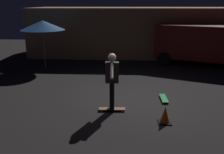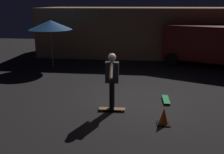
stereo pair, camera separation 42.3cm
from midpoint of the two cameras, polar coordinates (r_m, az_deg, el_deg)
ground_plane at (r=8.30m, az=2.27°, el=-5.49°), size 28.00×28.00×0.00m
low_building at (r=16.14m, az=4.02°, el=10.40°), size 12.19×4.41×2.83m
parked_van at (r=13.73m, az=19.18°, el=7.41°), size 4.98×3.60×2.03m
patio_umbrella at (r=12.74m, az=-16.37°, el=11.17°), size 2.10×2.10×2.30m
skateboard_ridden at (r=7.57m, az=-1.61°, el=-7.25°), size 0.79×0.24×0.07m
skateboard_spare at (r=8.51m, az=10.25°, el=-4.78°), size 0.24×0.78×0.07m
skater at (r=7.23m, az=-1.67°, el=-0.12°), size 0.39×0.98×1.67m
traffic_cone at (r=6.89m, az=10.17°, el=-8.59°), size 0.34×0.34×0.46m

